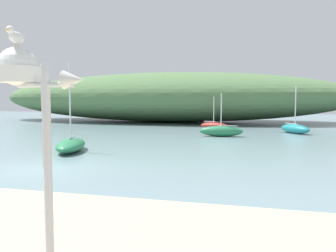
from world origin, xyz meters
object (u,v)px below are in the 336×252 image
at_px(sailboat_far_right, 221,131).
at_px(sailboat_near_shore, 214,125).
at_px(sailboat_far_left, 71,145).
at_px(mast_structure, 26,86).
at_px(sailboat_inner_mooring, 295,129).
at_px(seagull_on_radar, 16,36).

bearing_deg(sailboat_far_right, sailboat_near_shore, 100.79).
bearing_deg(sailboat_far_left, sailboat_near_shore, 71.43).
height_order(mast_structure, sailboat_far_right, mast_structure).
bearing_deg(sailboat_far_right, sailboat_far_left, -126.38).
bearing_deg(sailboat_inner_mooring, sailboat_far_right, -145.59).
height_order(mast_structure, sailboat_near_shore, mast_structure).
relative_size(mast_structure, sailboat_inner_mooring, 0.83).
relative_size(mast_structure, sailboat_near_shore, 1.04).
bearing_deg(sailboat_near_shore, sailboat_far_left, -108.57).
distance_m(mast_structure, seagull_on_radar, 0.68).
distance_m(mast_structure, sailboat_near_shore, 28.59).
xyz_separation_m(mast_structure, sailboat_inner_mooring, (6.31, 25.13, -2.49)).
bearing_deg(seagull_on_radar, mast_structure, 8.73).
bearing_deg(mast_structure, sailboat_inner_mooring, 75.90).
relative_size(sailboat_far_left, sailboat_inner_mooring, 1.20).
bearing_deg(seagull_on_radar, sailboat_inner_mooring, 75.64).
bearing_deg(seagull_on_radar, sailboat_far_right, 87.85).
relative_size(seagull_on_radar, sailboat_far_left, 0.08).
distance_m(seagull_on_radar, sailboat_near_shore, 28.68).
height_order(mast_structure, seagull_on_radar, seagull_on_radar).
bearing_deg(sailboat_far_left, mast_structure, -61.93).
height_order(sailboat_far_left, sailboat_near_shore, sailboat_far_left).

